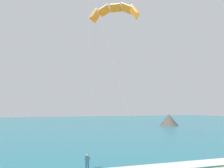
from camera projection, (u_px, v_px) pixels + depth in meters
sea at (63, 124)px, 76.66m from camera, size 200.00×120.00×0.20m
kitesurfer at (87, 162)px, 20.51m from camera, size 0.62×0.62×1.69m
kite_primary at (115, 11)px, 32.74m from camera, size 8.62×10.68×19.25m
headland_right at (169, 121)px, 70.47m from camera, size 6.32×5.97×3.66m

